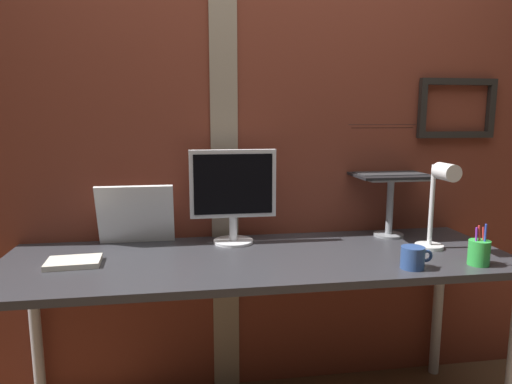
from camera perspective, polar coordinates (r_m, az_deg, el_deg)
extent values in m
cube|color=brown|center=(2.21, 1.61, 6.69)|extent=(3.27, 0.12, 2.46)
cube|color=gray|center=(2.12, -4.00, 6.54)|extent=(0.13, 0.01, 2.46)
cube|color=black|center=(2.48, 24.07, 12.50)|extent=(0.40, 0.03, 0.03)
cube|color=black|center=(2.47, 23.67, 6.59)|extent=(0.40, 0.03, 0.03)
cube|color=black|center=(2.38, 20.11, 9.81)|extent=(0.03, 0.03, 0.22)
cube|color=black|center=(2.58, 27.34, 9.27)|extent=(0.03, 0.03, 0.22)
cube|color=#333338|center=(1.89, 0.47, -8.46)|extent=(2.08, 0.68, 0.03)
cylinder|color=#B2B2B7|center=(2.37, -25.84, -15.62)|extent=(0.05, 0.05, 0.74)
cylinder|color=#B2B2B7|center=(2.60, 21.81, -13.09)|extent=(0.05, 0.05, 0.74)
cylinder|color=white|center=(2.08, -2.85, -6.18)|extent=(0.18, 0.18, 0.01)
cylinder|color=white|center=(2.06, -2.87, -4.58)|extent=(0.04, 0.04, 0.11)
cube|color=white|center=(2.02, -2.91, 1.06)|extent=(0.38, 0.04, 0.30)
cube|color=black|center=(2.00, -2.85, 0.97)|extent=(0.35, 0.00, 0.27)
cylinder|color=gray|center=(2.28, 16.24, -5.16)|extent=(0.14, 0.14, 0.01)
cylinder|color=gray|center=(2.24, 16.41, -1.75)|extent=(0.03, 0.03, 0.26)
cube|color=gray|center=(2.22, 16.57, 1.73)|extent=(0.28, 0.22, 0.01)
cube|color=black|center=(2.22, 16.59, 2.01)|extent=(0.35, 0.24, 0.01)
cube|color=#2D2D30|center=(2.24, 16.39, 2.26)|extent=(0.31, 0.15, 0.00)
cube|color=black|center=(2.35, 15.13, 5.43)|extent=(0.35, 0.07, 0.23)
cube|color=black|center=(2.34, 15.19, 5.38)|extent=(0.32, 0.05, 0.20)
cube|color=white|center=(2.09, -14.81, -2.77)|extent=(0.33, 0.10, 0.27)
cylinder|color=white|center=(2.13, 20.84, -6.37)|extent=(0.12, 0.12, 0.02)
cylinder|color=white|center=(2.09, 21.14, -1.55)|extent=(0.02, 0.02, 0.35)
cylinder|color=white|center=(1.99, 22.68, 2.34)|extent=(0.07, 0.11, 0.07)
cylinder|color=green|center=(1.96, 26.13, -6.84)|extent=(0.08, 0.08, 0.10)
cylinder|color=red|center=(1.97, 26.59, -5.92)|extent=(0.01, 0.02, 0.14)
cylinder|color=purple|center=(1.94, 25.83, -6.03)|extent=(0.01, 0.02, 0.14)
cylinder|color=blue|center=(1.95, 26.71, -5.81)|extent=(0.01, 0.01, 0.15)
cylinder|color=red|center=(1.95, 26.19, -5.89)|extent=(0.02, 0.02, 0.15)
cylinder|color=#2D4C8C|center=(1.82, 19.00, -7.78)|extent=(0.09, 0.09, 0.08)
torus|color=#2D4C8C|center=(1.85, 20.56, -7.50)|extent=(0.05, 0.01, 0.05)
cube|color=silver|center=(1.91, -21.87, -8.16)|extent=(0.21, 0.15, 0.02)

